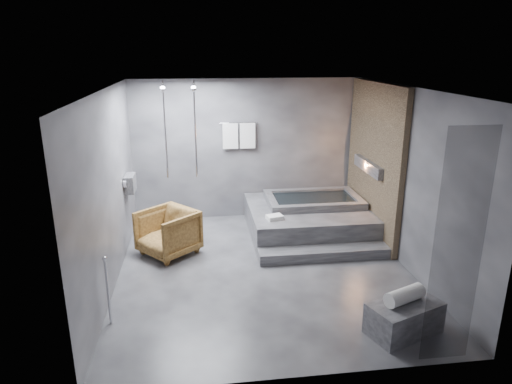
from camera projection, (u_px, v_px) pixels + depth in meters
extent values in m
plane|color=#2C2C2F|center=(264.00, 269.00, 7.22)|extent=(5.00, 5.00, 0.00)
cube|color=#4A4A4D|center=(265.00, 89.00, 6.38)|extent=(4.50, 5.00, 0.04)
cube|color=#37363B|center=(246.00, 150.00, 9.16)|extent=(4.50, 0.04, 2.80)
cube|color=#37363B|center=(302.00, 258.00, 4.43)|extent=(4.50, 0.04, 2.80)
cube|color=#37363B|center=(109.00, 191.00, 6.52)|extent=(0.04, 5.00, 2.80)
cube|color=#37363B|center=(408.00, 179.00, 7.08)|extent=(0.04, 5.00, 2.80)
cube|color=#9F825D|center=(374.00, 161.00, 8.25)|extent=(0.10, 2.40, 2.78)
cube|color=#FF9938|center=(369.00, 166.00, 8.27)|extent=(0.14, 1.20, 0.20)
cube|color=gray|center=(130.00, 183.00, 7.94)|extent=(0.16, 0.42, 0.30)
imported|color=beige|center=(130.00, 187.00, 7.86)|extent=(0.08, 0.08, 0.21)
imported|color=beige|center=(132.00, 186.00, 8.06)|extent=(0.07, 0.07, 0.15)
cylinder|color=silver|center=(195.00, 130.00, 8.46)|extent=(0.04, 0.04, 1.80)
cylinder|color=silver|center=(165.00, 131.00, 8.39)|extent=(0.04, 0.04, 1.80)
cylinder|color=silver|center=(239.00, 123.00, 8.92)|extent=(0.75, 0.02, 0.02)
cube|color=white|center=(230.00, 136.00, 8.96)|extent=(0.30, 0.06, 0.50)
cube|color=white|center=(247.00, 136.00, 9.00)|extent=(0.30, 0.06, 0.50)
cylinder|color=silver|center=(108.00, 291.00, 5.68)|extent=(0.04, 0.04, 0.90)
cube|color=black|center=(458.00, 251.00, 4.70)|extent=(0.55, 0.01, 2.60)
cube|color=#313134|center=(308.00, 219.00, 8.64)|extent=(2.20, 2.00, 0.50)
cube|color=#313134|center=(324.00, 253.00, 7.58)|extent=(2.20, 0.36, 0.18)
cube|color=#373739|center=(404.00, 318.00, 5.57)|extent=(1.00, 0.77, 0.40)
imported|color=#492E12|center=(168.00, 232.00, 7.67)|extent=(1.19, 1.19, 0.78)
cylinder|color=white|center=(405.00, 295.00, 5.50)|extent=(0.56, 0.38, 0.19)
cube|color=white|center=(275.00, 217.00, 7.94)|extent=(0.31, 0.26, 0.07)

